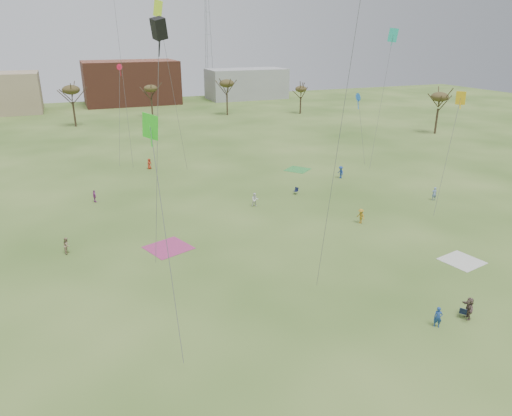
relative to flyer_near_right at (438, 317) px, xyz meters
name	(u,v)px	position (x,y,z in m)	size (l,w,h in m)	color
ground	(324,345)	(-8.33, 1.18, -0.77)	(260.00, 260.00, 0.00)	#2F5219
flyer_near_right	(438,317)	(0.00, 0.00, 0.00)	(0.56, 0.37, 1.55)	navy
spectator_fore_b	(67,245)	(-23.66, 22.27, 0.01)	(0.76, 0.60, 1.57)	#9F8465
spectator_fore_c	(469,308)	(2.78, -0.02, 0.07)	(1.57, 0.50, 1.69)	brown
flyer_mid_b	(361,216)	(5.92, 18.15, 0.05)	(1.06, 0.61, 1.64)	#AF8120
flyer_mid_c	(434,194)	(18.50, 20.99, 0.08)	(0.62, 0.41, 1.70)	#6D85B7
spectator_mid_d	(95,196)	(-20.20, 36.04, -0.01)	(0.89, 0.37, 1.52)	#AD48A2
spectator_mid_e	(255,200)	(-2.70, 27.31, 0.06)	(0.81, 0.63, 1.66)	white
flyer_far_b	(149,164)	(-11.38, 48.48, 0.04)	(0.79, 0.52, 1.62)	#A4321C
flyer_far_c	(341,172)	(12.88, 33.43, 0.10)	(1.13, 0.65, 1.74)	navy
blanket_cream	(462,261)	(9.29, 7.05, -0.77)	(3.16, 3.16, 0.03)	silver
blanket_plum	(168,248)	(-14.70, 19.84, -0.77)	(3.76, 3.76, 0.03)	#AA346C
blanket_olive	(297,170)	(9.21, 39.59, -0.77)	(3.23, 3.23, 0.03)	green
camp_chair_center	(463,314)	(2.54, 0.19, -0.51)	(0.73, 0.72, 0.87)	#121B32
camp_chair_right	(296,192)	(3.81, 29.49, -0.51)	(0.72, 0.70, 0.87)	#121733
kites_aloft	(164,18)	(-11.91, 28.35, 19.89)	(60.28, 68.31, 27.90)	red
tree_line	(120,97)	(-11.17, 80.31, 6.32)	(117.44, 49.32, 8.91)	#3A2B1E
building_brick	(131,82)	(-3.33, 121.18, 5.23)	(26.00, 16.00, 12.00)	brown
building_grey	(246,84)	(31.67, 119.18, 3.73)	(24.00, 12.00, 9.00)	gray
radio_tower	(208,34)	(21.67, 126.18, 18.44)	(1.51, 1.72, 41.00)	#9EA3A8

